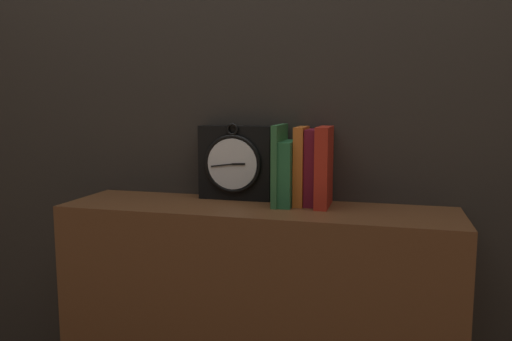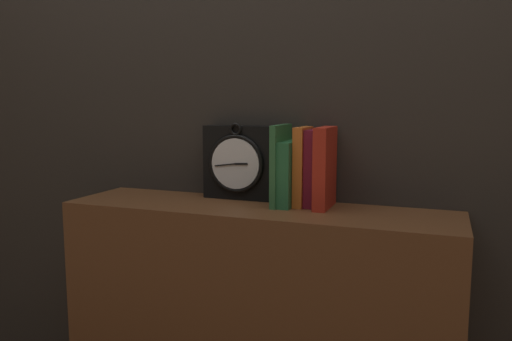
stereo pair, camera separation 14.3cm
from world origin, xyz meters
name	(u,v)px [view 2 (the right image)]	position (x,y,z in m)	size (l,w,h in m)	color
wall_back	(275,72)	(0.00, 0.17, 1.30)	(6.00, 0.05, 2.60)	#2D2823
clock	(240,162)	(-0.09, 0.10, 1.02)	(0.23, 0.08, 0.24)	black
book_slot0_green	(281,165)	(0.06, 0.06, 1.02)	(0.02, 0.16, 0.24)	#306738
book_slot1_green	(290,173)	(0.08, 0.06, 1.00)	(0.04, 0.15, 0.19)	#27673B
book_slot2_orange	(303,166)	(0.12, 0.07, 1.02)	(0.03, 0.12, 0.23)	orange
book_slot3_maroon	(314,168)	(0.15, 0.08, 1.02)	(0.03, 0.12, 0.22)	maroon
book_slot4_red	(325,168)	(0.19, 0.06, 1.02)	(0.04, 0.15, 0.23)	red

